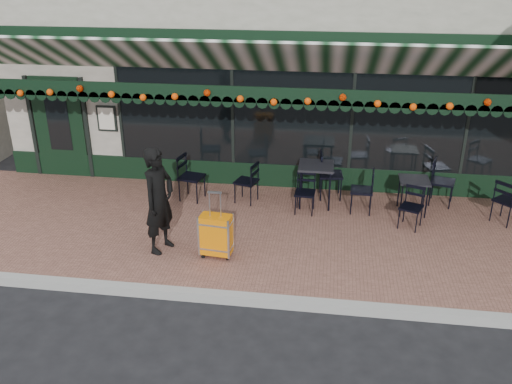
# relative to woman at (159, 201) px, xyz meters

# --- Properties ---
(ground) EXTENTS (80.00, 80.00, 0.00)m
(ground) POSITION_rel_woman_xyz_m (1.68, -1.05, -1.04)
(ground) COLOR black
(ground) RESTS_ON ground
(sidewalk) EXTENTS (18.00, 4.00, 0.15)m
(sidewalk) POSITION_rel_woman_xyz_m (1.68, 0.95, -0.96)
(sidewalk) COLOR brown
(sidewalk) RESTS_ON ground
(curb) EXTENTS (18.00, 0.16, 0.15)m
(curb) POSITION_rel_woman_xyz_m (1.68, -1.13, -0.96)
(curb) COLOR #9E9E99
(curb) RESTS_ON ground
(restaurant_building) EXTENTS (12.00, 9.60, 4.50)m
(restaurant_building) POSITION_rel_woman_xyz_m (1.69, 6.78, 1.23)
(restaurant_building) COLOR gray
(restaurant_building) RESTS_ON ground
(woman) EXTENTS (0.62, 0.75, 1.77)m
(woman) POSITION_rel_woman_xyz_m (0.00, 0.00, 0.00)
(woman) COLOR black
(woman) RESTS_ON sidewalk
(suitcase) EXTENTS (0.52, 0.33, 1.14)m
(suitcase) POSITION_rel_woman_xyz_m (0.95, -0.10, -0.51)
(suitcase) COLOR orange
(suitcase) RESTS_ON sidewalk
(cafe_table_a) EXTENTS (0.55, 0.55, 0.68)m
(cafe_table_a) POSITION_rel_woman_xyz_m (4.28, 2.04, -0.28)
(cafe_table_a) COLOR black
(cafe_table_a) RESTS_ON sidewalk
(cafe_table_b) EXTENTS (0.67, 0.67, 0.82)m
(cafe_table_b) POSITION_rel_woman_xyz_m (2.44, 2.15, -0.15)
(cafe_table_b) COLOR black
(cafe_table_b) RESTS_ON sidewalk
(chair_a_left) EXTENTS (0.46, 0.46, 0.86)m
(chair_a_left) POSITION_rel_woman_xyz_m (3.32, 1.93, -0.46)
(chair_a_left) COLOR black
(chair_a_left) RESTS_ON sidewalk
(chair_a_right) EXTENTS (0.57, 0.57, 0.92)m
(chair_a_right) POSITION_rel_woman_xyz_m (4.90, 2.50, -0.43)
(chair_a_right) COLOR black
(chair_a_right) RESTS_ON sidewalk
(chair_a_front) EXTENTS (0.51, 0.51, 0.77)m
(chair_a_front) POSITION_rel_woman_xyz_m (4.18, 1.38, -0.50)
(chair_a_front) COLOR black
(chair_a_front) RESTS_ON sidewalk
(chair_a_extra) EXTENTS (0.59, 0.59, 0.84)m
(chair_a_extra) POSITION_rel_woman_xyz_m (5.93, 1.84, -0.47)
(chair_a_extra) COLOR black
(chair_a_extra) RESTS_ON sidewalk
(chair_b_left) EXTENTS (0.52, 0.52, 0.84)m
(chair_b_left) POSITION_rel_woman_xyz_m (1.09, 2.08, -0.47)
(chair_b_left) COLOR black
(chair_b_left) RESTS_ON sidewalk
(chair_b_right) EXTENTS (0.52, 0.52, 0.96)m
(chair_b_right) POSITION_rel_woman_xyz_m (2.73, 2.52, -0.41)
(chair_b_right) COLOR black
(chair_b_right) RESTS_ON sidewalk
(chair_b_front) EXTENTS (0.41, 0.41, 0.78)m
(chair_b_front) POSITION_rel_woman_xyz_m (2.27, 1.74, -0.50)
(chair_b_front) COLOR black
(chair_b_front) RESTS_ON sidewalk
(chair_solo) EXTENTS (0.54, 0.54, 0.93)m
(chair_solo) POSITION_rel_woman_xyz_m (-0.00, 2.04, -0.42)
(chair_solo) COLOR black
(chair_solo) RESTS_ON sidewalk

